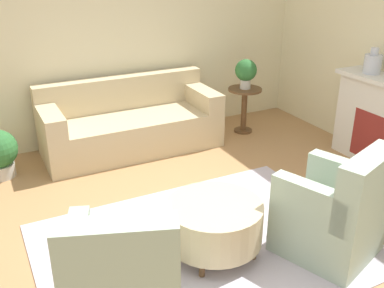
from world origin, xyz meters
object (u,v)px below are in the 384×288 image
object	(u,v)px
side_table	(244,103)
armchair_right	(336,214)
armchair_left	(123,282)
vase_mantel_near	(373,63)
ottoman_table	(214,222)
potted_plant_on_side_table	(246,72)
couch	(130,125)

from	to	relation	value
side_table	armchair_right	bearing A→B (deg)	-107.49
armchair_left	vase_mantel_near	bearing A→B (deg)	21.03
ottoman_table	potted_plant_on_side_table	bearing A→B (deg)	52.15
potted_plant_on_side_table	side_table	bearing A→B (deg)	-90.00
couch	potted_plant_on_side_table	distance (m)	1.74
armchair_right	side_table	xyz separation A→B (m)	(0.86, 2.74, 0.04)
armchair_right	vase_mantel_near	bearing A→B (deg)	38.48
couch	side_table	xyz separation A→B (m)	(1.64, -0.17, 0.10)
couch	vase_mantel_near	world-z (taller)	vase_mantel_near
potted_plant_on_side_table	vase_mantel_near	bearing A→B (deg)	-56.80
armchair_left	vase_mantel_near	world-z (taller)	vase_mantel_near
armchair_right	ottoman_table	distance (m)	1.02
armchair_right	ottoman_table	world-z (taller)	armchair_right
side_table	vase_mantel_near	distance (m)	1.79
armchair_right	vase_mantel_near	size ratio (longest dim) A/B	3.21
side_table	vase_mantel_near	world-z (taller)	vase_mantel_near
armchair_left	side_table	distance (m)	3.87
vase_mantel_near	potted_plant_on_side_table	distance (m)	1.64
armchair_right	vase_mantel_near	distance (m)	2.37
armchair_right	side_table	world-z (taller)	armchair_right
armchair_right	potted_plant_on_side_table	distance (m)	2.92
armchair_left	potted_plant_on_side_table	xyz separation A→B (m)	(2.73, 2.74, 0.50)
vase_mantel_near	armchair_left	bearing A→B (deg)	-158.97
couch	armchair_left	size ratio (longest dim) A/B	2.28
side_table	potted_plant_on_side_table	world-z (taller)	potted_plant_on_side_table
couch	potted_plant_on_side_table	bearing A→B (deg)	-5.85
couch	armchair_right	size ratio (longest dim) A/B	2.28
armchair_right	ottoman_table	bearing A→B (deg)	152.38
couch	armchair_left	world-z (taller)	armchair_left
ottoman_table	potted_plant_on_side_table	distance (m)	2.94
couch	potted_plant_on_side_table	size ratio (longest dim) A/B	5.51
side_table	potted_plant_on_side_table	distance (m)	0.45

